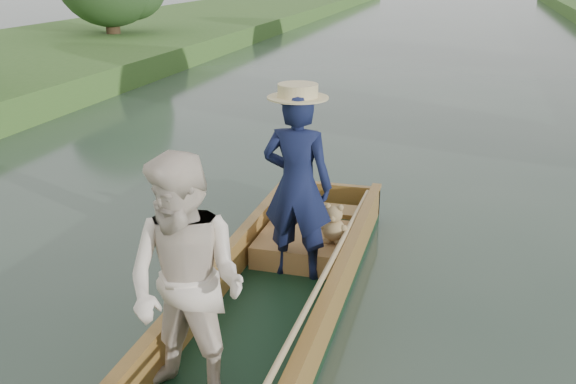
# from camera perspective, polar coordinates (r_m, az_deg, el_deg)

# --- Properties ---
(ground) EXTENTS (120.00, 120.00, 0.00)m
(ground) POSITION_cam_1_polar(r_m,az_deg,el_deg) (5.33, -1.77, -11.80)
(ground) COLOR #283D30
(ground) RESTS_ON ground
(punt) EXTENTS (1.18, 5.00, 1.81)m
(punt) POSITION_cam_1_polar(r_m,az_deg,el_deg) (4.92, -2.98, -6.60)
(punt) COLOR black
(punt) RESTS_ON ground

